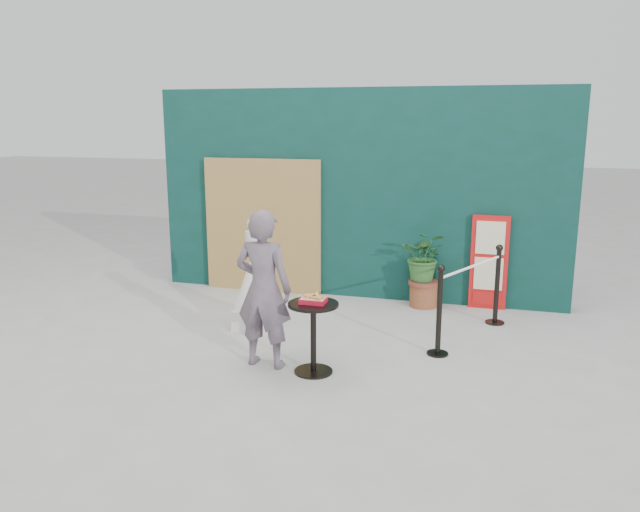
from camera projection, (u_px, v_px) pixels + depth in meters
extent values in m
plane|color=#ADAAA5|center=(288.00, 375.00, 6.40)|extent=(60.00, 60.00, 0.00)
cube|color=#0B3229|center=(357.00, 194.00, 9.03)|extent=(6.00, 0.30, 3.00)
cube|color=tan|center=(263.00, 226.00, 9.32)|extent=(1.80, 0.08, 2.00)
imported|color=slate|center=(264.00, 289.00, 6.49)|extent=(0.64, 0.44, 1.68)
cube|color=red|center=(489.00, 262.00, 8.52)|extent=(0.50, 0.06, 1.30)
cube|color=beige|center=(490.00, 238.00, 8.41)|extent=(0.38, 0.02, 0.45)
cube|color=beige|center=(488.00, 274.00, 8.52)|extent=(0.38, 0.02, 0.45)
cube|color=red|center=(487.00, 298.00, 8.60)|extent=(0.38, 0.02, 0.18)
cube|color=silver|center=(256.00, 318.00, 7.82)|extent=(0.47, 0.47, 0.26)
cone|color=white|center=(255.00, 278.00, 7.71)|extent=(0.55, 0.55, 0.77)
cylinder|color=silver|center=(254.00, 239.00, 7.60)|extent=(0.22, 0.22, 0.21)
sphere|color=silver|center=(254.00, 224.00, 7.56)|extent=(0.17, 0.17, 0.17)
cylinder|color=black|center=(313.00, 371.00, 6.48)|extent=(0.40, 0.40, 0.02)
cylinder|color=black|center=(313.00, 339.00, 6.40)|extent=(0.06, 0.06, 0.72)
cylinder|color=black|center=(313.00, 304.00, 6.32)|extent=(0.52, 0.52, 0.03)
cube|color=#B51328|center=(313.00, 301.00, 6.31)|extent=(0.26, 0.19, 0.05)
cube|color=#F03F20|center=(313.00, 298.00, 6.31)|extent=(0.24, 0.17, 0.00)
cube|color=#E1A452|center=(310.00, 296.00, 6.32)|extent=(0.15, 0.14, 0.02)
cube|color=#D68F4E|center=(317.00, 297.00, 6.27)|extent=(0.13, 0.13, 0.02)
cone|color=yellow|center=(317.00, 294.00, 6.34)|extent=(0.06, 0.06, 0.06)
cylinder|color=#964D31|center=(423.00, 295.00, 8.71)|extent=(0.38, 0.38, 0.32)
cylinder|color=brown|center=(424.00, 283.00, 8.67)|extent=(0.42, 0.42, 0.05)
imported|color=#2E6029|center=(425.00, 256.00, 8.59)|extent=(0.63, 0.54, 0.70)
cylinder|color=black|center=(437.00, 353.00, 6.97)|extent=(0.24, 0.24, 0.02)
cylinder|color=black|center=(439.00, 313.00, 6.86)|extent=(0.06, 0.06, 0.96)
sphere|color=black|center=(441.00, 268.00, 6.75)|extent=(0.09, 0.09, 0.09)
cylinder|color=black|center=(495.00, 322.00, 8.02)|extent=(0.24, 0.24, 0.02)
cylinder|color=black|center=(497.00, 287.00, 7.92)|extent=(0.06, 0.06, 0.96)
sphere|color=black|center=(499.00, 248.00, 7.81)|extent=(0.09, 0.09, 0.09)
cylinder|color=white|center=(472.00, 267.00, 7.31)|extent=(0.63, 1.31, 0.03)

